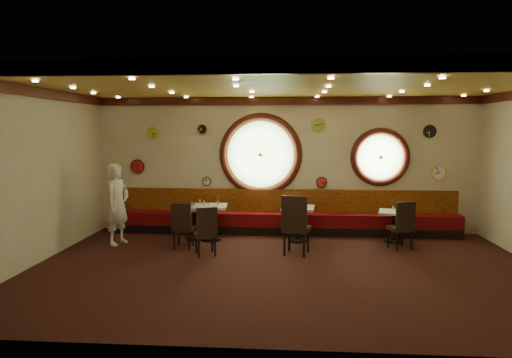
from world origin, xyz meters
name	(u,v)px	position (x,y,z in m)	size (l,w,h in m)	color
floor	(284,268)	(0.00, 0.00, 0.00)	(9.00, 6.00, 0.00)	black
ceiling	(285,85)	(0.00, 0.00, 3.20)	(9.00, 6.00, 0.02)	gold
wall_back	(286,165)	(0.00, 3.00, 1.60)	(9.00, 0.02, 3.20)	beige
wall_front	(281,208)	(0.00, -3.00, 1.60)	(9.00, 0.02, 3.20)	beige
wall_left	(34,177)	(-4.50, 0.00, 1.60)	(0.02, 6.00, 3.20)	beige
molding_back	(286,101)	(0.00, 2.95, 3.11)	(9.00, 0.10, 0.18)	#3B120A
molding_front	(282,66)	(0.00, -2.95, 3.11)	(9.00, 0.10, 0.18)	#3B120A
molding_left	(33,92)	(-4.45, 0.00, 3.11)	(0.10, 6.00, 0.18)	#3B120A
banquette_base	(285,229)	(0.00, 2.72, 0.10)	(8.00, 0.55, 0.20)	black
banquette_seat	(285,219)	(0.00, 2.72, 0.35)	(8.00, 0.55, 0.30)	#54070C
banquette_back	(286,201)	(0.00, 2.94, 0.75)	(8.00, 0.10, 0.55)	#5C1207
porthole_left_glass	(261,155)	(-0.60, 3.00, 1.85)	(1.66, 1.66, 0.02)	#98C677
porthole_left_frame	(261,155)	(-0.60, 2.98, 1.85)	(1.98, 1.98, 0.18)	#3B120A
porthole_left_ring	(261,155)	(-0.60, 2.95, 1.85)	(1.61, 1.61, 0.03)	gold
porthole_right_glass	(380,157)	(2.20, 3.00, 1.80)	(1.10, 1.10, 0.02)	#98C677
porthole_right_frame	(380,157)	(2.20, 2.98, 1.80)	(1.38, 1.38, 0.18)	#3B120A
porthole_right_ring	(380,157)	(2.20, 2.95, 1.80)	(1.09, 1.09, 0.03)	gold
wall_clock_0	(138,166)	(-3.60, 2.96, 1.55)	(0.32, 0.32, 0.03)	red
wall_clock_1	(430,131)	(3.30, 2.96, 2.40)	(0.28, 0.28, 0.03)	black
wall_clock_2	(153,133)	(-3.20, 2.96, 2.35)	(0.26, 0.26, 0.03)	#ABC828
wall_clock_3	(322,182)	(0.85, 2.96, 1.20)	(0.24, 0.24, 0.03)	red
wall_clock_4	(318,125)	(0.75, 2.96, 2.55)	(0.30, 0.30, 0.03)	#8CC23C
wall_clock_5	(207,181)	(-1.90, 2.96, 1.20)	(0.20, 0.20, 0.03)	white
wall_clock_6	(202,129)	(-2.00, 2.96, 2.45)	(0.24, 0.24, 0.03)	black
wall_clock_7	(439,173)	(3.55, 2.96, 1.45)	(0.34, 0.34, 0.03)	white
table_a	(195,219)	(-2.00, 2.01, 0.46)	(0.87, 0.87, 0.73)	black
table_b	(210,218)	(-1.65, 1.95, 0.49)	(0.76, 0.76, 0.78)	black
table_c	(298,220)	(0.28, 2.00, 0.48)	(0.75, 0.75, 0.76)	black
table_d	(394,223)	(2.36, 2.08, 0.43)	(0.74, 0.74, 0.68)	black
chair_a	(183,223)	(-2.09, 1.18, 0.55)	(0.42, 0.42, 0.59)	black
chair_b	(206,228)	(-1.51, 0.69, 0.55)	(0.52, 0.52, 0.60)	black
chair_c	(295,221)	(0.21, 0.87, 0.68)	(0.60, 0.60, 0.73)	black
chair_d	(403,222)	(2.39, 1.44, 0.57)	(0.54, 0.54, 0.62)	black
condiment_a_salt	(192,204)	(-2.08, 2.10, 0.78)	(0.04, 0.04, 0.11)	silver
condiment_b_salt	(204,203)	(-1.78, 1.94, 0.84)	(0.04, 0.04, 0.11)	#BBBBC0
condiment_c_salt	(293,205)	(0.18, 2.00, 0.81)	(0.04, 0.04, 0.10)	silver
condiment_d_salt	(393,208)	(2.34, 2.13, 0.73)	(0.04, 0.04, 0.10)	#B7B7BC
condiment_a_pepper	(195,205)	(-1.99, 1.97, 0.79)	(0.04, 0.04, 0.11)	silver
condiment_b_pepper	(208,204)	(-1.67, 1.86, 0.83)	(0.03, 0.03, 0.09)	silver
condiment_c_pepper	(296,205)	(0.24, 1.95, 0.81)	(0.04, 0.04, 0.10)	silver
condiment_d_pepper	(396,209)	(2.38, 2.07, 0.73)	(0.03, 0.03, 0.09)	silver
condiment_a_bottle	(200,203)	(-1.91, 2.14, 0.81)	(0.05, 0.05, 0.17)	gold
condiment_b_bottle	(218,201)	(-1.49, 2.07, 0.86)	(0.05, 0.05, 0.17)	gold
condiment_c_bottle	(304,202)	(0.42, 2.11, 0.85)	(0.05, 0.05, 0.17)	yellow
condiment_d_bottle	(400,207)	(2.49, 2.16, 0.76)	(0.05, 0.05, 0.15)	gold
waiter	(118,204)	(-3.55, 1.48, 0.86)	(0.63, 0.41, 1.72)	white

